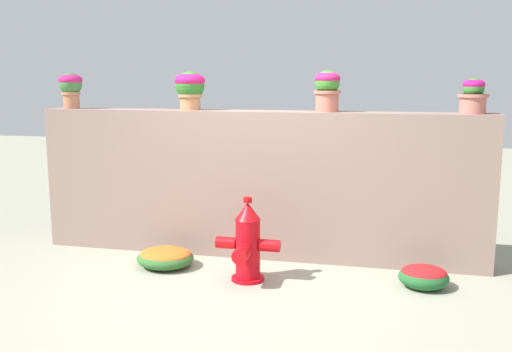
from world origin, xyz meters
name	(u,v)px	position (x,y,z in m)	size (l,w,h in m)	color
ground_plane	(230,292)	(0.00, 0.00, 0.00)	(24.00, 24.00, 0.00)	gray
stone_wall	(258,184)	(0.00, 1.15, 0.79)	(4.82, 0.39, 1.58)	gray
potted_plant_0	(71,86)	(-2.16, 1.12, 1.83)	(0.27, 0.27, 0.40)	#B67051
potted_plant_1	(190,87)	(-0.75, 1.16, 1.82)	(0.33, 0.33, 0.42)	#BB7C50
potted_plant_2	(327,88)	(0.73, 1.15, 1.82)	(0.28, 0.28, 0.42)	#C16958
potted_plant_3	(473,95)	(2.14, 1.15, 1.76)	(0.29, 0.29, 0.35)	#BC6A5F
fire_hydrant	(247,244)	(0.09, 0.32, 0.36)	(0.62, 0.49, 0.81)	red
flower_bush_left	(424,276)	(1.72, 0.51, 0.11)	(0.46, 0.41, 0.22)	#205C2B
flower_bush_right	(165,257)	(-0.83, 0.52, 0.10)	(0.59, 0.53, 0.20)	#30642D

